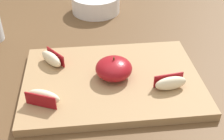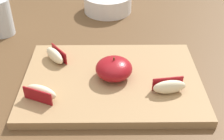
# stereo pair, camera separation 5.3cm
# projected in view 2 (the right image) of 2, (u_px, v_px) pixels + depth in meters

# --- Properties ---
(dining_table) EXTENTS (1.47, 0.98, 0.73)m
(dining_table) POSITION_uv_depth(u_px,v_px,m) (140.00, 86.00, 0.81)
(dining_table) COLOR brown
(dining_table) RESTS_ON ground_plane
(cutting_board) EXTENTS (0.40, 0.28, 0.02)m
(cutting_board) POSITION_uv_depth(u_px,v_px,m) (112.00, 80.00, 0.67)
(cutting_board) COLOR #A37F56
(cutting_board) RESTS_ON dining_table
(apple_half_skin_up) EXTENTS (0.08, 0.08, 0.05)m
(apple_half_skin_up) POSITION_uv_depth(u_px,v_px,m) (114.00, 68.00, 0.65)
(apple_half_skin_up) COLOR maroon
(apple_half_skin_up) RESTS_ON cutting_board
(apple_wedge_right) EXTENTS (0.07, 0.03, 0.03)m
(apple_wedge_right) POSITION_uv_depth(u_px,v_px,m) (169.00, 87.00, 0.62)
(apple_wedge_right) COLOR beige
(apple_wedge_right) RESTS_ON cutting_board
(apple_wedge_front) EXTENTS (0.07, 0.05, 0.03)m
(apple_wedge_front) POSITION_uv_depth(u_px,v_px,m) (41.00, 92.00, 0.60)
(apple_wedge_front) COLOR beige
(apple_wedge_front) RESTS_ON cutting_board
(apple_wedge_near_knife) EXTENTS (0.06, 0.07, 0.03)m
(apple_wedge_near_knife) POSITION_uv_depth(u_px,v_px,m) (55.00, 55.00, 0.71)
(apple_wedge_near_knife) COLOR beige
(apple_wedge_near_knife) RESTS_ON cutting_board
(ceramic_fruit_bowl) EXTENTS (0.16, 0.16, 0.06)m
(ceramic_fruit_bowl) POSITION_uv_depth(u_px,v_px,m) (108.00, 2.00, 0.98)
(ceramic_fruit_bowl) COLOR white
(ceramic_fruit_bowl) RESTS_ON dining_table
(drinking_glass_water) EXTENTS (0.07, 0.07, 0.10)m
(drinking_glass_water) POSITION_uv_depth(u_px,v_px,m) (0.00, 17.00, 0.84)
(drinking_glass_water) COLOR silver
(drinking_glass_water) RESTS_ON dining_table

